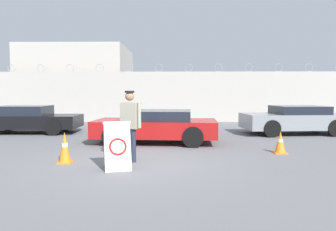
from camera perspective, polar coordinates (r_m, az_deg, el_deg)
The scene contains 10 objects.
ground_plane at distance 8.56m, azimuth -5.09°, elevation -7.90°, with size 90.00×90.00×0.00m, color slate.
perimeter_wall at distance 19.50m, azimuth -1.59°, elevation 3.29°, with size 36.00×0.30×3.42m.
building_block at distance 24.40m, azimuth -15.14°, elevation 5.53°, with size 6.86×6.21×4.87m.
barricade_sign at distance 7.67m, azimuth -8.84°, elevation -5.18°, with size 0.77×0.87×1.11m.
security_guard at distance 8.35m, azimuth -6.65°, elevation -1.14°, with size 0.62×0.56×1.81m.
traffic_cone_near at distance 10.07m, azimuth 18.96°, elevation -4.46°, with size 0.36×0.36×0.64m.
traffic_cone_mid at distance 8.64m, azimuth -17.54°, elevation -5.34°, with size 0.34×0.34×0.79m.
parked_car_front_coupe at distance 15.43m, azimuth -23.17°, elevation -0.57°, with size 4.32×2.00×1.18m.
parked_car_rear_sedan at distance 11.45m, azimuth -1.99°, elevation -1.81°, with size 4.31×2.20×1.14m.
parked_car_far_side at distance 14.81m, azimuth 21.19°, elevation -0.63°, with size 4.36×2.30×1.19m.
Camera 1 is at (0.91, -8.33, 1.79)m, focal length 35.00 mm.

